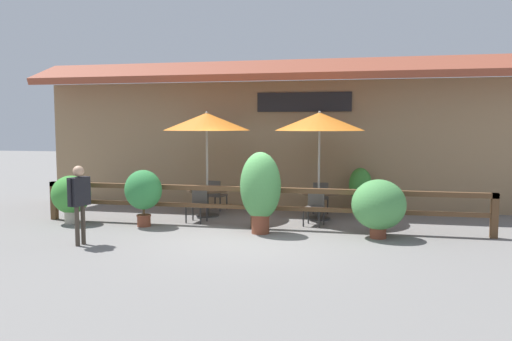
# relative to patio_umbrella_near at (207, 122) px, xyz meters

# --- Properties ---
(ground_plane) EXTENTS (60.00, 60.00, 0.00)m
(ground_plane) POSITION_rel_patio_umbrella_near_xyz_m (1.51, -2.29, -2.44)
(ground_plane) COLOR slate
(building_facade) EXTENTS (14.28, 1.49, 4.23)m
(building_facade) POSITION_rel_patio_umbrella_near_xyz_m (1.51, 1.81, -0.28)
(building_facade) COLOR #997A56
(building_facade) RESTS_ON ground
(patio_railing) EXTENTS (10.40, 0.14, 0.95)m
(patio_railing) POSITION_rel_patio_umbrella_near_xyz_m (1.51, -1.24, -1.75)
(patio_railing) COLOR brown
(patio_railing) RESTS_ON ground
(patio_umbrella_near) EXTENTS (2.23, 2.23, 2.71)m
(patio_umbrella_near) POSITION_rel_patio_umbrella_near_xyz_m (0.00, 0.00, 0.00)
(patio_umbrella_near) COLOR #B7B2A8
(patio_umbrella_near) RESTS_ON ground
(dining_table_near) EXTENTS (1.09, 1.09, 0.70)m
(dining_table_near) POSITION_rel_patio_umbrella_near_xyz_m (-0.00, 0.00, -1.88)
(dining_table_near) COLOR #4C3826
(dining_table_near) RESTS_ON ground
(chair_near_streetside) EXTENTS (0.47, 0.47, 0.84)m
(chair_near_streetside) POSITION_rel_patio_umbrella_near_xyz_m (0.01, -0.83, -1.98)
(chair_near_streetside) COLOR #514C47
(chair_near_streetside) RESTS_ON ground
(chair_near_wallside) EXTENTS (0.51, 0.51, 0.84)m
(chair_near_wallside) POSITION_rel_patio_umbrella_near_xyz_m (-0.00, 0.83, -1.98)
(chair_near_wallside) COLOR #514C47
(chair_near_wallside) RESTS_ON ground
(patio_umbrella_middle) EXTENTS (2.23, 2.23, 2.71)m
(patio_umbrella_middle) POSITION_rel_patio_umbrella_near_xyz_m (2.87, 0.16, 0.00)
(patio_umbrella_middle) COLOR #B7B2A8
(patio_umbrella_middle) RESTS_ON ground
(dining_table_middle) EXTENTS (1.09, 1.09, 0.70)m
(dining_table_middle) POSITION_rel_patio_umbrella_near_xyz_m (2.87, 0.16, -1.88)
(dining_table_middle) COLOR #4C3826
(dining_table_middle) RESTS_ON ground
(chair_middle_streetside) EXTENTS (0.50, 0.50, 0.84)m
(chair_middle_streetside) POSITION_rel_patio_umbrella_near_xyz_m (2.85, -0.67, -1.98)
(chair_middle_streetside) COLOR #514C47
(chair_middle_streetside) RESTS_ON ground
(chair_middle_wallside) EXTENTS (0.45, 0.45, 0.84)m
(chair_middle_wallside) POSITION_rel_patio_umbrella_near_xyz_m (2.86, 1.00, -1.98)
(chair_middle_wallside) COLOR #514C47
(chair_middle_wallside) RESTS_ON ground
(potted_plant_tall_tropical) EXTENTS (1.12, 1.01, 1.24)m
(potted_plant_tall_tropical) POSITION_rel_patio_umbrella_near_xyz_m (4.27, -1.73, -1.75)
(potted_plant_tall_tropical) COLOR brown
(potted_plant_tall_tropical) RESTS_ON ground
(potted_plant_small_flowering) EXTENTS (0.94, 0.85, 1.16)m
(potted_plant_small_flowering) POSITION_rel_patio_umbrella_near_xyz_m (-2.89, -1.65, -1.77)
(potted_plant_small_flowering) COLOR #B7AD99
(potted_plant_small_flowering) RESTS_ON ground
(potted_plant_entrance_palm) EXTENTS (0.89, 0.80, 1.78)m
(potted_plant_entrance_palm) POSITION_rel_patio_umbrella_near_xyz_m (1.77, -1.78, -1.45)
(potted_plant_entrance_palm) COLOR brown
(potted_plant_entrance_palm) RESTS_ON ground
(potted_plant_broad_leaf) EXTENTS (0.87, 0.78, 1.32)m
(potted_plant_broad_leaf) POSITION_rel_patio_umbrella_near_xyz_m (-1.05, -1.60, -1.62)
(potted_plant_broad_leaf) COLOR brown
(potted_plant_broad_leaf) RESTS_ON ground
(potted_plant_corner_fern) EXTENTS (0.61, 0.55, 1.22)m
(potted_plant_corner_fern) POSITION_rel_patio_umbrella_near_xyz_m (3.90, 1.26, -1.73)
(potted_plant_corner_fern) COLOR #B7AD99
(potted_plant_corner_fern) RESTS_ON ground
(pedestrian) EXTENTS (0.29, 0.54, 1.57)m
(pedestrian) POSITION_rel_patio_umbrella_near_xyz_m (-1.49, -3.57, -1.43)
(pedestrian) COLOR #42382D
(pedestrian) RESTS_ON ground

